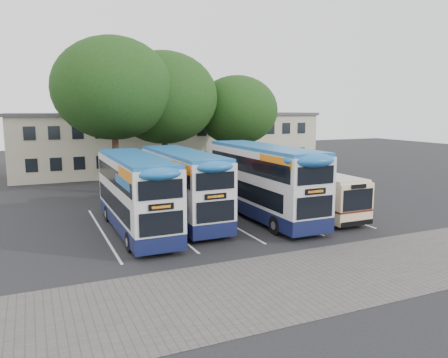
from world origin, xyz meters
TOP-DOWN VIEW (x-y plane):
  - ground at (0.00, 0.00)m, footprint 120.00×120.00m
  - paving_strip at (-2.00, -5.00)m, footprint 40.00×6.00m
  - bay_lines at (-3.75, 5.00)m, footprint 14.12×11.00m
  - depot_building at (0.00, 26.99)m, footprint 32.40×8.40m
  - lamp_post at (6.00, 19.97)m, footprint 0.25×1.05m
  - tree_left at (-7.93, 16.02)m, footprint 9.21×9.21m
  - tree_mid at (-3.45, 17.71)m, footprint 9.11×9.11m
  - tree_right at (3.47, 17.87)m, footprint 7.44×7.44m
  - bus_dd_left at (-9.01, 4.37)m, footprint 2.40×9.89m
  - bus_dd_mid at (-5.99, 5.52)m, footprint 2.41×9.94m
  - bus_dd_right at (-1.31, 4.27)m, footprint 2.56×10.55m
  - bus_single at (2.02, 4.26)m, footprint 2.30×9.05m

SIDE VIEW (x-z plane):
  - ground at x=0.00m, z-range 0.00..0.00m
  - paving_strip at x=-2.00m, z-range 0.00..0.01m
  - bay_lines at x=-3.75m, z-range 0.00..0.01m
  - bus_single at x=2.02m, z-range 0.18..2.88m
  - bus_dd_left at x=-9.01m, z-range 0.21..4.33m
  - bus_dd_mid at x=-5.99m, z-range 0.21..4.35m
  - bus_dd_right at x=-1.31m, z-range 0.22..4.62m
  - depot_building at x=0.00m, z-range 0.05..6.25m
  - lamp_post at x=6.00m, z-range 0.55..9.61m
  - tree_right at x=3.47m, z-range 1.64..11.26m
  - tree_mid at x=-3.45m, z-range 1.82..13.22m
  - tree_left at x=-7.93m, z-range 2.10..14.15m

